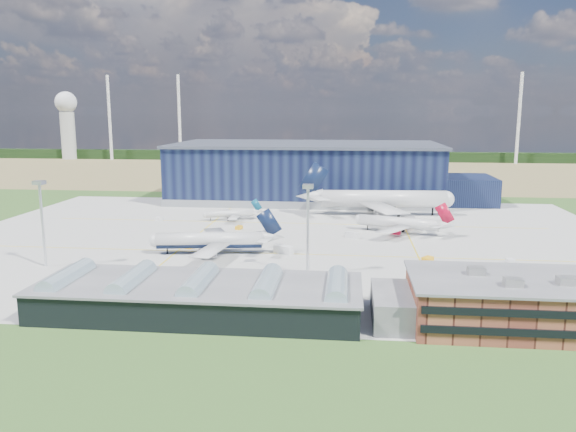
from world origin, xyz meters
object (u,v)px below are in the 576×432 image
(gse_van_a, at_px, (283,250))
(airliner_regional, at_px, (230,210))
(gse_tug_a, at_px, (190,245))
(light_mast_west, at_px, (41,209))
(gse_tug_c, at_px, (239,228))
(car_a, at_px, (380,280))
(car_b, at_px, (200,292))
(airliner_navy, at_px, (209,232))
(gse_cart_b, at_px, (159,219))
(airliner_red, at_px, (399,217))
(airliner_widebody, at_px, (383,190))
(gse_cart_a, at_px, (510,261))
(gse_tug_b, at_px, (428,259))
(airstair, at_px, (331,284))
(light_mast_center, at_px, (308,215))
(gse_van_b, at_px, (352,235))
(hangar, at_px, (312,174))
(ops_building, at_px, (531,302))

(gse_van_a, bearing_deg, airliner_regional, 57.75)
(airliner_regional, distance_m, gse_tug_a, 44.77)
(light_mast_west, xyz_separation_m, gse_tug_c, (42.03, 52.44, -14.81))
(car_a, relative_size, car_b, 0.95)
(airliner_navy, xyz_separation_m, gse_cart_b, (-31.57, 47.05, -5.78))
(airliner_red, relative_size, airliner_widebody, 0.55)
(airliner_regional, bearing_deg, gse_cart_a, 130.54)
(airliner_widebody, xyz_separation_m, gse_cart_b, (-84.90, -19.95, -9.57))
(gse_tug_b, distance_m, gse_cart_b, 105.44)
(airliner_red, height_order, airstair, airliner_red)
(light_mast_west, height_order, airliner_widebody, light_mast_west)
(light_mast_center, height_order, airstair, light_mast_center)
(light_mast_west, xyz_separation_m, gse_tug_b, (101.96, 15.90, -14.75))
(gse_tug_a, height_order, gse_van_b, gse_van_b)
(airstair, bearing_deg, airliner_navy, 145.20)
(gse_cart_a, distance_m, car_b, 84.34)
(airliner_regional, xyz_separation_m, car_a, (52.65, -73.80, -3.27))
(car_b, bearing_deg, airliner_navy, 12.48)
(light_mast_west, bearing_deg, airliner_navy, 24.09)
(hangar, distance_m, light_mast_west, 139.77)
(airstair, relative_size, car_b, 1.59)
(gse_tug_c, bearing_deg, airliner_red, 13.46)
(gse_van_a, xyz_separation_m, car_a, (26.47, -25.24, -0.67))
(gse_cart_a, relative_size, gse_tug_c, 1.02)
(airliner_regional, xyz_separation_m, gse_van_b, (46.16, -26.36, -2.77))
(airliner_navy, height_order, airliner_widebody, airliner_widebody)
(light_mast_center, distance_m, gse_tug_b, 38.62)
(airliner_red, bearing_deg, car_a, 100.78)
(airliner_widebody, bearing_deg, gse_cart_a, -69.90)
(gse_cart_a, height_order, gse_cart_b, gse_cart_b)
(ops_building, bearing_deg, gse_van_a, 136.79)
(gse_tug_b, height_order, gse_van_b, gse_van_b)
(hangar, distance_m, gse_tug_b, 116.25)
(gse_van_a, xyz_separation_m, car_b, (-14.47, -38.26, -0.66))
(airliner_navy, distance_m, airliner_widebody, 85.72)
(hangar, height_order, gse_van_a, hangar)
(airliner_widebody, distance_m, gse_cart_a, 75.72)
(ops_building, height_order, gse_tug_a, ops_building)
(light_mast_west, distance_m, airstair, 78.48)
(ops_building, xyz_separation_m, gse_cart_b, (-106.33, 95.06, -4.16))
(airliner_navy, bearing_deg, gse_cart_b, -64.53)
(gse_tug_c, bearing_deg, gse_tug_a, -94.46)
(gse_van_a, xyz_separation_m, gse_van_b, (19.98, 22.19, -0.18))
(gse_van_a, bearing_deg, light_mast_west, 137.66)
(airliner_regional, distance_m, gse_van_a, 55.22)
(gse_tug_b, bearing_deg, gse_tug_a, -148.33)
(ops_building, bearing_deg, gse_tug_c, 131.52)
(airliner_regional, xyz_separation_m, car_b, (11.70, -86.82, -3.25))
(airliner_navy, distance_m, gse_van_a, 21.99)
(gse_tug_a, height_order, gse_cart_b, gse_tug_a)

